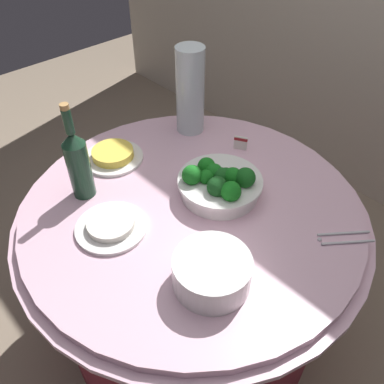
# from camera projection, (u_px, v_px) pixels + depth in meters

# --- Properties ---
(ground_plane) EXTENTS (6.00, 6.00, 0.00)m
(ground_plane) POSITION_uv_depth(u_px,v_px,m) (192.00, 321.00, 1.79)
(ground_plane) COLOR gray
(buffet_table) EXTENTS (1.16, 1.16, 0.74)m
(buffet_table) POSITION_uv_depth(u_px,v_px,m) (192.00, 271.00, 1.54)
(buffet_table) COLOR maroon
(buffet_table) RESTS_ON ground_plane
(broccoli_bowl) EXTENTS (0.28, 0.28, 0.12)m
(broccoli_bowl) POSITION_uv_depth(u_px,v_px,m) (219.00, 183.00, 1.29)
(broccoli_bowl) COLOR white
(broccoli_bowl) RESTS_ON buffet_table
(plate_stack) EXTENTS (0.21, 0.21, 0.09)m
(plate_stack) POSITION_uv_depth(u_px,v_px,m) (212.00, 272.00, 1.04)
(plate_stack) COLOR white
(plate_stack) RESTS_ON buffet_table
(wine_bottle) EXTENTS (0.07, 0.07, 0.34)m
(wine_bottle) POSITION_uv_depth(u_px,v_px,m) (78.00, 163.00, 1.25)
(wine_bottle) COLOR #1A3B27
(wine_bottle) RESTS_ON buffet_table
(decorative_fruit_vase) EXTENTS (0.11, 0.11, 0.34)m
(decorative_fruit_vase) POSITION_uv_depth(u_px,v_px,m) (190.00, 96.00, 1.52)
(decorative_fruit_vase) COLOR silver
(decorative_fruit_vase) RESTS_ON buffet_table
(serving_tongs) EXTENTS (0.13, 0.15, 0.01)m
(serving_tongs) POSITION_uv_depth(u_px,v_px,m) (343.00, 238.00, 1.18)
(serving_tongs) COLOR silver
(serving_tongs) RESTS_ON buffet_table
(food_plate_fried_egg) EXTENTS (0.22, 0.22, 0.04)m
(food_plate_fried_egg) POSITION_uv_depth(u_px,v_px,m) (113.00, 155.00, 1.46)
(food_plate_fried_egg) COLOR white
(food_plate_fried_egg) RESTS_ON buffet_table
(food_plate_rice) EXTENTS (0.22, 0.22, 0.03)m
(food_plate_rice) POSITION_uv_depth(u_px,v_px,m) (111.00, 226.00, 1.20)
(food_plate_rice) COLOR white
(food_plate_rice) RESTS_ON buffet_table
(label_placard_front) EXTENTS (0.05, 0.03, 0.05)m
(label_placard_front) POSITION_uv_depth(u_px,v_px,m) (241.00, 142.00, 1.50)
(label_placard_front) COLOR white
(label_placard_front) RESTS_ON buffet_table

